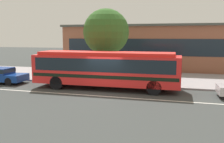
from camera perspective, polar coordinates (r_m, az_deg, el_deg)
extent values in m
plane|color=#393C3A|center=(17.61, -1.95, -4.93)|extent=(120.00, 120.00, 0.00)
cube|color=#9A9194|center=(24.09, 3.02, -1.27)|extent=(60.00, 8.00, 0.12)
cube|color=silver|center=(16.87, -2.79, -5.50)|extent=(56.00, 0.16, 0.01)
cube|color=red|center=(18.84, -1.41, 0.49)|extent=(10.85, 2.69, 2.10)
cube|color=red|center=(18.72, -1.42, 4.04)|extent=(9.98, 2.38, 0.24)
cube|color=#19232D|center=(18.79, -1.41, 1.76)|extent=(10.20, 2.71, 0.92)
cube|color=black|center=(18.89, -1.40, -0.65)|extent=(10.63, 2.71, 0.24)
cube|color=#19232D|center=(18.05, 15.15, 1.22)|extent=(0.16, 2.21, 1.01)
cylinder|color=black|center=(19.41, 10.02, -2.33)|extent=(1.00, 0.30, 1.00)
cylinder|color=black|center=(17.23, 9.39, -3.62)|extent=(1.00, 0.30, 1.00)
cylinder|color=black|center=(21.21, -9.56, -1.44)|extent=(1.00, 0.30, 1.00)
cylinder|color=black|center=(19.24, -12.29, -2.48)|extent=(1.00, 0.30, 1.00)
cylinder|color=black|center=(23.20, -19.75, -1.45)|extent=(0.65, 0.24, 0.64)
cylinder|color=black|center=(21.89, -22.11, -2.11)|extent=(0.65, 0.24, 0.64)
cylinder|color=#373A38|center=(21.47, -4.39, -1.15)|extent=(0.14, 0.14, 0.83)
cylinder|color=#373A38|center=(21.57, -4.05, -1.10)|extent=(0.14, 0.14, 0.83)
cylinder|color=#48924A|center=(21.41, -4.24, 0.81)|extent=(0.47, 0.47, 0.64)
sphere|color=tan|center=(21.36, -4.25, 1.99)|extent=(0.24, 0.24, 0.24)
cylinder|color=gray|center=(19.84, 10.14, 0.19)|extent=(0.08, 0.08, 2.33)
cube|color=yellow|center=(19.73, 10.21, 2.97)|extent=(0.12, 0.44, 0.56)
cylinder|color=brown|center=(22.67, -1.31, 1.81)|extent=(0.31, 0.31, 2.75)
sphere|color=#356426|center=(22.54, -1.34, 8.87)|extent=(4.03, 4.03, 4.03)
cube|color=#8F563F|center=(31.20, 9.28, 5.22)|extent=(20.40, 7.21, 4.96)
cube|color=#19232D|center=(27.59, 8.42, 5.40)|extent=(18.77, 0.04, 1.79)
cube|color=#474D46|center=(31.19, 9.39, 10.00)|extent=(20.80, 7.61, 0.24)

